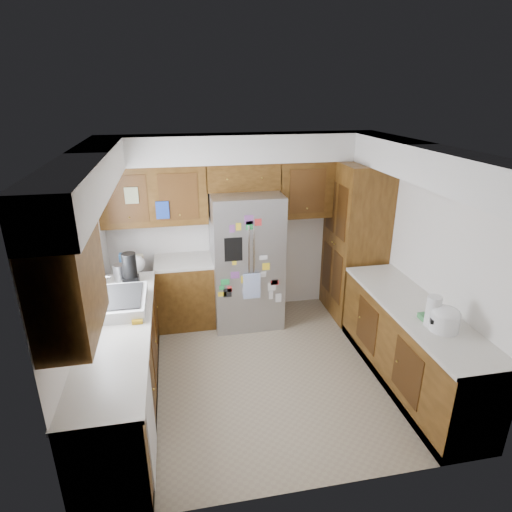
{
  "coord_description": "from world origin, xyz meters",
  "views": [
    {
      "loc": [
        -0.88,
        -4.0,
        3.02
      ],
      "look_at": [
        -0.03,
        0.35,
        1.28
      ],
      "focal_mm": 30.0,
      "sensor_mm": 36.0,
      "label": 1
    }
  ],
  "objects_px": {
    "fridge": "(246,260)",
    "paper_towel": "(433,311)",
    "rice_cooker": "(445,318)",
    "pantry": "(355,241)"
  },
  "relations": [
    {
      "from": "rice_cooker",
      "to": "pantry",
      "type": "bearing_deg",
      "value": 89.98
    },
    {
      "from": "pantry",
      "to": "paper_towel",
      "type": "distance_m",
      "value": 1.98
    },
    {
      "from": "rice_cooker",
      "to": "paper_towel",
      "type": "distance_m",
      "value": 0.12
    },
    {
      "from": "fridge",
      "to": "paper_towel",
      "type": "xyz_separation_m",
      "value": [
        1.44,
        -2.03,
        0.17
      ]
    },
    {
      "from": "fridge",
      "to": "paper_towel",
      "type": "height_order",
      "value": "fridge"
    },
    {
      "from": "pantry",
      "to": "rice_cooker",
      "type": "height_order",
      "value": "pantry"
    },
    {
      "from": "pantry",
      "to": "rice_cooker",
      "type": "distance_m",
      "value": 2.08
    },
    {
      "from": "fridge",
      "to": "rice_cooker",
      "type": "relative_size",
      "value": 6.46
    },
    {
      "from": "rice_cooker",
      "to": "fridge",
      "type": "bearing_deg",
      "value": 125.12
    },
    {
      "from": "pantry",
      "to": "fridge",
      "type": "bearing_deg",
      "value": 177.94
    }
  ]
}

